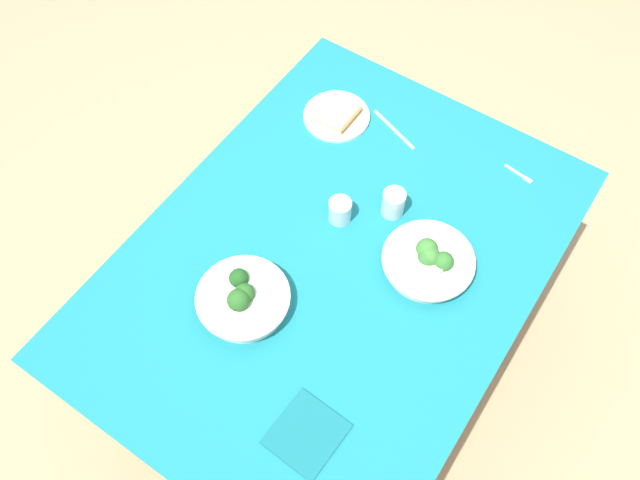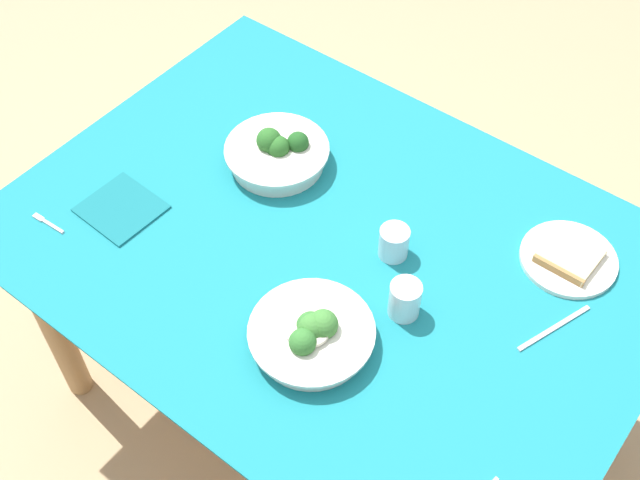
{
  "view_description": "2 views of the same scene",
  "coord_description": "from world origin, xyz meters",
  "px_view_note": "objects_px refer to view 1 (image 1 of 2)",
  "views": [
    {
      "loc": [
        -0.82,
        -0.51,
        2.42
      ],
      "look_at": [
        0.02,
        0.06,
        0.76
      ],
      "focal_mm": 38.08,
      "sensor_mm": 36.0,
      "label": 1
    },
    {
      "loc": [
        0.69,
        -0.93,
        2.16
      ],
      "look_at": [
        -0.02,
        -0.02,
        0.76
      ],
      "focal_mm": 45.21,
      "sensor_mm": 36.0,
      "label": 2
    }
  ],
  "objects_px": {
    "bread_side_plate": "(337,115)",
    "table_knife_left": "(394,130)",
    "water_glass_center": "(340,211)",
    "napkin_folded_upper": "(307,434)",
    "broccoli_bowl_near": "(429,261)",
    "fork_by_far_bowl": "(520,174)",
    "water_glass_side": "(393,203)",
    "broccoli_bowl_far": "(243,299)"
  },
  "relations": [
    {
      "from": "bread_side_plate",
      "to": "table_knife_left",
      "type": "distance_m",
      "value": 0.19
    },
    {
      "from": "bread_side_plate",
      "to": "water_glass_center",
      "type": "distance_m",
      "value": 0.39
    },
    {
      "from": "table_knife_left",
      "to": "napkin_folded_upper",
      "type": "bearing_deg",
      "value": 128.31
    },
    {
      "from": "broccoli_bowl_near",
      "to": "table_knife_left",
      "type": "bearing_deg",
      "value": 41.54
    },
    {
      "from": "fork_by_far_bowl",
      "to": "table_knife_left",
      "type": "xyz_separation_m",
      "value": [
        -0.06,
        0.42,
        -0.0
      ]
    },
    {
      "from": "water_glass_center",
      "to": "water_glass_side",
      "type": "xyz_separation_m",
      "value": [
        0.11,
        -0.12,
        0.01
      ]
    },
    {
      "from": "broccoli_bowl_near",
      "to": "napkin_folded_upper",
      "type": "height_order",
      "value": "broccoli_bowl_near"
    },
    {
      "from": "broccoli_bowl_far",
      "to": "table_knife_left",
      "type": "distance_m",
      "value": 0.77
    },
    {
      "from": "fork_by_far_bowl",
      "to": "broccoli_bowl_near",
      "type": "bearing_deg",
      "value": -91.27
    },
    {
      "from": "broccoli_bowl_far",
      "to": "broccoli_bowl_near",
      "type": "xyz_separation_m",
      "value": [
        0.39,
        -0.36,
        -0.0
      ]
    },
    {
      "from": "fork_by_far_bowl",
      "to": "table_knife_left",
      "type": "height_order",
      "value": "same"
    },
    {
      "from": "water_glass_center",
      "to": "fork_by_far_bowl",
      "type": "xyz_separation_m",
      "value": [
        0.45,
        -0.37,
        -0.04
      ]
    },
    {
      "from": "water_glass_side",
      "to": "fork_by_far_bowl",
      "type": "bearing_deg",
      "value": -37.26
    },
    {
      "from": "broccoli_bowl_far",
      "to": "napkin_folded_upper",
      "type": "relative_size",
      "value": 1.49
    },
    {
      "from": "broccoli_bowl_near",
      "to": "fork_by_far_bowl",
      "type": "relative_size",
      "value": 2.63
    },
    {
      "from": "bread_side_plate",
      "to": "table_knife_left",
      "type": "relative_size",
      "value": 1.1
    },
    {
      "from": "water_glass_side",
      "to": "broccoli_bowl_near",
      "type": "bearing_deg",
      "value": -120.55
    },
    {
      "from": "napkin_folded_upper",
      "to": "table_knife_left",
      "type": "bearing_deg",
      "value": 18.6
    },
    {
      "from": "bread_side_plate",
      "to": "napkin_folded_upper",
      "type": "height_order",
      "value": "bread_side_plate"
    },
    {
      "from": "water_glass_center",
      "to": "water_glass_side",
      "type": "relative_size",
      "value": 0.88
    },
    {
      "from": "broccoli_bowl_near",
      "to": "water_glass_side",
      "type": "relative_size",
      "value": 2.99
    },
    {
      "from": "napkin_folded_upper",
      "to": "bread_side_plate",
      "type": "bearing_deg",
      "value": 29.21
    },
    {
      "from": "broccoli_bowl_far",
      "to": "water_glass_side",
      "type": "height_order",
      "value": "broccoli_bowl_far"
    },
    {
      "from": "broccoli_bowl_near",
      "to": "water_glass_side",
      "type": "height_order",
      "value": "broccoli_bowl_near"
    },
    {
      "from": "broccoli_bowl_far",
      "to": "bread_side_plate",
      "type": "bearing_deg",
      "value": 12.86
    },
    {
      "from": "table_knife_left",
      "to": "napkin_folded_upper",
      "type": "xyz_separation_m",
      "value": [
        -0.97,
        -0.33,
        0.0
      ]
    },
    {
      "from": "table_knife_left",
      "to": "napkin_folded_upper",
      "type": "relative_size",
      "value": 1.15
    },
    {
      "from": "water_glass_side",
      "to": "napkin_folded_upper",
      "type": "xyz_separation_m",
      "value": [
        -0.69,
        -0.17,
        -0.04
      ]
    },
    {
      "from": "broccoli_bowl_near",
      "to": "water_glass_side",
      "type": "distance_m",
      "value": 0.21
    },
    {
      "from": "broccoli_bowl_near",
      "to": "fork_by_far_bowl",
      "type": "height_order",
      "value": "broccoli_bowl_near"
    },
    {
      "from": "broccoli_bowl_near",
      "to": "water_glass_center",
      "type": "height_order",
      "value": "broccoli_bowl_near"
    },
    {
      "from": "fork_by_far_bowl",
      "to": "table_knife_left",
      "type": "bearing_deg",
      "value": -162.89
    },
    {
      "from": "water_glass_side",
      "to": "fork_by_far_bowl",
      "type": "relative_size",
      "value": 0.88
    },
    {
      "from": "broccoli_bowl_near",
      "to": "table_knife_left",
      "type": "height_order",
      "value": "broccoli_bowl_near"
    },
    {
      "from": "water_glass_center",
      "to": "table_knife_left",
      "type": "distance_m",
      "value": 0.39
    },
    {
      "from": "bread_side_plate",
      "to": "table_knife_left",
      "type": "bearing_deg",
      "value": -71.73
    },
    {
      "from": "fork_by_far_bowl",
      "to": "napkin_folded_upper",
      "type": "bearing_deg",
      "value": -86.45
    },
    {
      "from": "water_glass_center",
      "to": "water_glass_side",
      "type": "bearing_deg",
      "value": -47.43
    },
    {
      "from": "broccoli_bowl_near",
      "to": "table_knife_left",
      "type": "xyz_separation_m",
      "value": [
        0.38,
        0.34,
        -0.03
      ]
    },
    {
      "from": "water_glass_center",
      "to": "table_knife_left",
      "type": "xyz_separation_m",
      "value": [
        0.38,
        0.04,
        -0.04
      ]
    },
    {
      "from": "broccoli_bowl_far",
      "to": "fork_by_far_bowl",
      "type": "relative_size",
      "value": 2.57
    },
    {
      "from": "broccoli_bowl_near",
      "to": "water_glass_side",
      "type": "xyz_separation_m",
      "value": [
        0.11,
        0.18,
        0.01
      ]
    }
  ]
}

